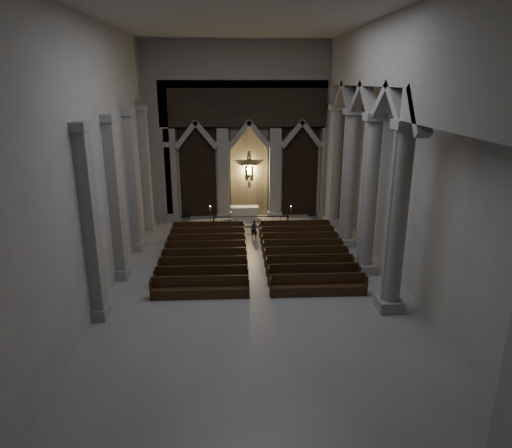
# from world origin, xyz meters

# --- Properties ---
(room) EXTENTS (24.00, 24.10, 12.00)m
(room) POSITION_xyz_m (0.00, 0.00, 7.60)
(room) COLOR gray
(room) RESTS_ON ground
(sanctuary_wall) EXTENTS (14.00, 0.77, 12.00)m
(sanctuary_wall) POSITION_xyz_m (0.00, 11.54, 6.62)
(sanctuary_wall) COLOR gray
(sanctuary_wall) RESTS_ON ground
(right_arcade) EXTENTS (1.00, 24.00, 12.00)m
(right_arcade) POSITION_xyz_m (5.50, 1.33, 7.83)
(right_arcade) COLOR gray
(right_arcade) RESTS_ON ground
(left_pilasters) EXTENTS (0.60, 13.00, 8.03)m
(left_pilasters) POSITION_xyz_m (-6.75, 3.50, 3.91)
(left_pilasters) COLOR gray
(left_pilasters) RESTS_ON ground
(sanctuary_step) EXTENTS (8.50, 2.60, 0.15)m
(sanctuary_step) POSITION_xyz_m (0.00, 10.60, 0.07)
(sanctuary_step) COLOR gray
(sanctuary_step) RESTS_ON ground
(altar) EXTENTS (1.92, 0.77, 0.98)m
(altar) POSITION_xyz_m (-0.38, 10.61, 0.64)
(altar) COLOR beige
(altar) RESTS_ON sanctuary_step
(altar_rail) EXTENTS (4.98, 0.09, 0.98)m
(altar_rail) POSITION_xyz_m (0.00, 8.80, 0.65)
(altar_rail) COLOR black
(altar_rail) RESTS_ON ground
(candle_stand_left) EXTENTS (0.27, 0.27, 1.62)m
(candle_stand_left) POSITION_xyz_m (-2.68, 9.06, 0.44)
(candle_stand_left) COLOR #A48832
(candle_stand_left) RESTS_ON ground
(candle_stand_right) EXTENTS (0.23, 0.23, 1.35)m
(candle_stand_right) POSITION_xyz_m (2.76, 9.80, 0.37)
(candle_stand_right) COLOR #A48832
(candle_stand_right) RESTS_ON ground
(pews) EXTENTS (9.87, 8.88, 1.00)m
(pews) POSITION_xyz_m (-0.00, 3.25, 0.33)
(pews) COLOR black
(pews) RESTS_ON ground
(worshipper) EXTENTS (0.49, 0.39, 1.17)m
(worshipper) POSITION_xyz_m (0.13, 7.11, 0.58)
(worshipper) COLOR black
(worshipper) RESTS_ON ground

